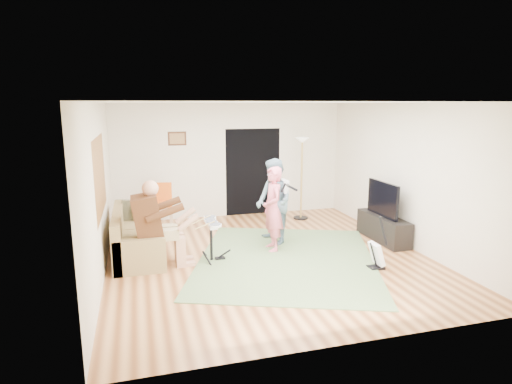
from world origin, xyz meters
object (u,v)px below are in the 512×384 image
(drum_kit, at_px, (211,243))
(singer, at_px, (273,209))
(sofa, at_px, (134,240))
(dining_chair, at_px, (162,214))
(guitarist, at_px, (274,202))
(tv_cabinet, at_px, (383,228))
(guitar_spare, at_px, (377,254))
(torchiere_lamp, at_px, (302,164))
(television, at_px, (383,199))

(drum_kit, relative_size, singer, 0.47)
(sofa, bearing_deg, drum_kit, -26.73)
(dining_chair, bearing_deg, guitarist, -27.34)
(sofa, bearing_deg, singer, -9.20)
(singer, bearing_deg, tv_cabinet, 90.26)
(sofa, distance_m, singer, 2.57)
(guitar_spare, xyz_separation_m, torchiere_lamp, (-0.04, 3.30, 1.06))
(singer, relative_size, television, 1.56)
(torchiere_lamp, xyz_separation_m, television, (0.92, -1.99, -0.47))
(torchiere_lamp, xyz_separation_m, tv_cabinet, (0.97, -1.99, -1.07))
(singer, height_order, guitar_spare, singer)
(torchiere_lamp, relative_size, tv_cabinet, 1.37)
(dining_chair, bearing_deg, guitar_spare, -36.17)
(guitar_spare, relative_size, tv_cabinet, 0.64)
(singer, height_order, television, singer)
(torchiere_lamp, distance_m, tv_cabinet, 2.46)
(singer, relative_size, tv_cabinet, 1.12)
(sofa, xyz_separation_m, television, (4.74, -0.44, 0.58))
(sofa, height_order, television, television)
(guitar_spare, height_order, torchiere_lamp, torchiere_lamp)
(guitar_spare, relative_size, television, 0.89)
(guitarist, height_order, tv_cabinet, guitarist)
(sofa, bearing_deg, guitar_spare, -24.32)
(guitar_spare, distance_m, dining_chair, 4.57)
(guitarist, xyz_separation_m, torchiere_lamp, (1.18, 1.57, 0.49))
(drum_kit, relative_size, television, 0.74)
(sofa, distance_m, dining_chair, 1.56)
(sofa, xyz_separation_m, singer, (2.48, -0.40, 0.51))
(drum_kit, distance_m, singer, 1.30)
(guitar_spare, height_order, television, television)
(singer, xyz_separation_m, television, (2.26, -0.04, 0.07))
(guitarist, height_order, dining_chair, guitarist)
(drum_kit, height_order, singer, singer)
(tv_cabinet, distance_m, television, 0.60)
(guitar_spare, distance_m, tv_cabinet, 1.60)
(drum_kit, distance_m, dining_chair, 2.21)
(guitar_spare, bearing_deg, drum_kit, 156.93)
(sofa, xyz_separation_m, dining_chair, (0.59, 1.44, 0.09))
(torchiere_lamp, bearing_deg, tv_cabinet, -64.00)
(singer, bearing_deg, torchiere_lamp, 146.93)
(television, bearing_deg, torchiere_lamp, 114.83)
(drum_kit, bearing_deg, sofa, 153.27)
(drum_kit, height_order, guitar_spare, guitar_spare)
(drum_kit, xyz_separation_m, dining_chair, (-0.70, 2.09, 0.04))
(tv_cabinet, bearing_deg, guitar_spare, -125.49)
(guitarist, xyz_separation_m, guitar_spare, (1.23, -1.73, -0.57))
(sofa, distance_m, guitar_spare, 4.24)
(drum_kit, distance_m, tv_cabinet, 3.51)
(sofa, bearing_deg, tv_cabinet, -5.26)
(guitarist, bearing_deg, singer, -29.08)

